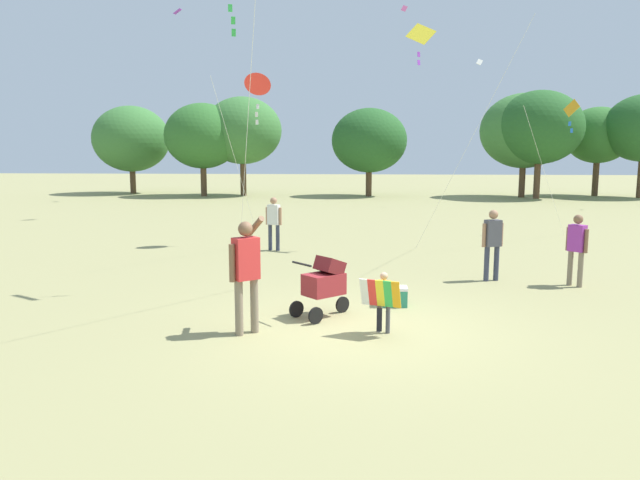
{
  "coord_description": "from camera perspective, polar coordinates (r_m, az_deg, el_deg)",
  "views": [
    {
      "loc": [
        0.08,
        -9.27,
        2.8
      ],
      "look_at": [
        -0.63,
        0.71,
        1.3
      ],
      "focal_mm": 34.08,
      "sensor_mm": 36.0,
      "label": 1
    }
  ],
  "objects": [
    {
      "name": "kite_orange_delta",
      "position": [
        21.29,
        22.35,
        10.75
      ],
      "size": [
        2.54,
        3.75,
        4.41
      ],
      "color": "#F4A319",
      "rests_on": "ground"
    },
    {
      "name": "cooler_box",
      "position": [
        11.07,
        7.03,
        -5.26
      ],
      "size": [
        0.45,
        0.33,
        0.35
      ],
      "color": "#288466",
      "rests_on": "ground"
    },
    {
      "name": "person_sitting_far",
      "position": [
        16.89,
        -4.37,
        1.95
      ],
      "size": [
        0.46,
        0.28,
        1.49
      ],
      "color": "#33384C",
      "rests_on": "ground"
    },
    {
      "name": "ground_plane",
      "position": [
        9.69,
        3.48,
        -8.3
      ],
      "size": [
        120.0,
        120.0,
        0.0
      ],
      "primitive_type": "plane",
      "color": "#938E5B"
    },
    {
      "name": "stroller",
      "position": [
        10.2,
        0.45,
        -3.9
      ],
      "size": [
        0.99,
        0.96,
        1.03
      ],
      "color": "black",
      "rests_on": "ground"
    },
    {
      "name": "treeline_distant",
      "position": [
        36.78,
        6.91,
        9.91
      ],
      "size": [
        35.46,
        6.66,
        6.1
      ],
      "color": "brown",
      "rests_on": "ground"
    },
    {
      "name": "person_red_shirt",
      "position": [
        13.43,
        15.89,
        0.07
      ],
      "size": [
        0.47,
        0.3,
        1.53
      ],
      "color": "#33384C",
      "rests_on": "ground"
    },
    {
      "name": "kite_blue_high",
      "position": [
        17.46,
        9.81,
        17.63
      ],
      "size": [
        2.62,
        3.39,
        6.24
      ],
      "color": "yellow",
      "rests_on": "ground"
    },
    {
      "name": "person_adult_flyer",
      "position": [
        9.23,
        -6.98,
        -2.51
      ],
      "size": [
        0.51,
        0.69,
        1.81
      ],
      "color": "#7F705B",
      "rests_on": "ground"
    },
    {
      "name": "person_couple_left",
      "position": [
        13.48,
        22.97,
        -0.38
      ],
      "size": [
        0.36,
        0.38,
        1.48
      ],
      "color": "#7F705B",
      "rests_on": "ground"
    },
    {
      "name": "kite_green_novelty",
      "position": [
        17.98,
        -5.9,
        14.24
      ],
      "size": [
        0.83,
        4.06,
        4.96
      ],
      "color": "red",
      "rests_on": "ground"
    },
    {
      "name": "child_with_butterfly_kite",
      "position": [
        9.33,
        5.93,
        -5.32
      ],
      "size": [
        0.63,
        0.44,
        0.95
      ],
      "color": "#4C4C51",
      "rests_on": "ground"
    }
  ]
}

